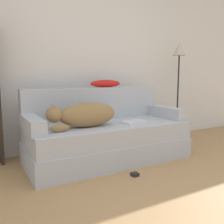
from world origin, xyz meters
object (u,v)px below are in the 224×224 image
dog (84,115)px  floor_lamp (179,67)px  couch (108,142)px  laptop (134,122)px  throw_pillow (105,84)px  power_adapter (135,174)px

dog → floor_lamp: 1.98m
couch → floor_lamp: size_ratio=1.24×
couch → laptop: laptop is taller
laptop → throw_pillow: bearing=96.5°
laptop → power_adapter: 0.73m
couch → laptop: size_ratio=5.29×
throw_pillow → power_adapter: (-0.16, -0.95, -0.90)m
laptop → power_adapter: bearing=-134.3°
couch → power_adapter: bearing=-90.3°
laptop → power_adapter: size_ratio=5.22×
throw_pillow → laptop: bearing=-72.1°
laptop → couch: bearing=152.3°
laptop → throw_pillow: size_ratio=0.82×
laptop → throw_pillow: throw_pillow is taller
throw_pillow → power_adapter: 1.32m
power_adapter → couch: bearing=89.7°
laptop → floor_lamp: bearing=11.3°
laptop → power_adapter: (-0.31, -0.49, -0.44)m
couch → power_adapter: couch is taller
laptop → floor_lamp: 1.47m
dog → couch: bearing=11.8°
laptop → throw_pillow: 0.67m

